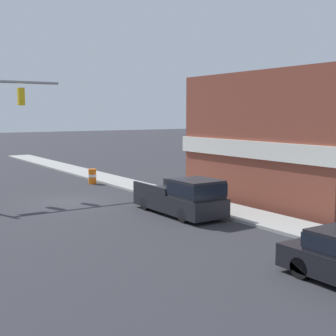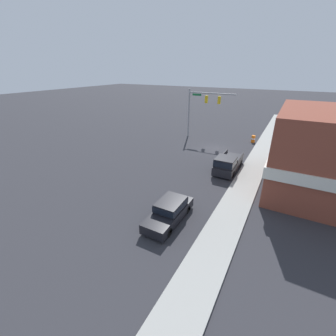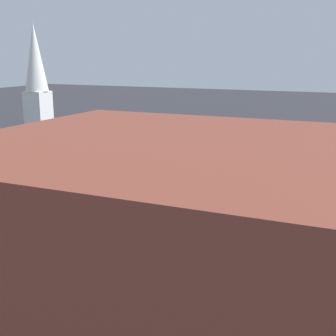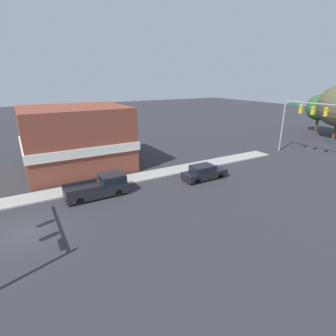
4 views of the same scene
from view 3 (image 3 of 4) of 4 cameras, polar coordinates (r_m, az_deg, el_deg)
The scene contains 4 objects.
car_lead at distance 26.92m, azimuth -10.63°, elevation -4.72°, with size 1.80×4.81×1.54m.
pickup_truck_parked at distance 21.64m, azimuth 10.61°, elevation -9.02°, with size 2.00×5.43×1.88m.
corner_brick_building at distance 12.78m, azimuth 1.57°, elevation -12.79°, with size 9.96×11.37×7.11m.
church_steeple at distance 50.23m, azimuth -15.72°, elevation 10.03°, with size 2.36×2.36×12.29m.
Camera 3 is at (-22.80, 1.90, 9.19)m, focal length 50.00 mm.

